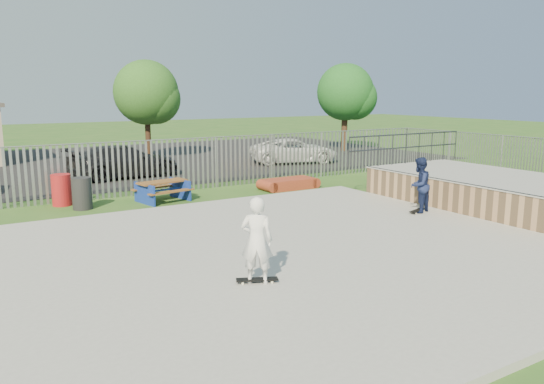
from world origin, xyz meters
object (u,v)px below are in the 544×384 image
trash_bin_red (61,190)px  car_dark (124,161)px  trash_bin_grey (82,193)px  skater_white (257,240)px  car_white (294,151)px  funbox (289,184)px  skater_navy (419,185)px  tree_mid (146,93)px  picnic_table (163,191)px  tree_right (345,92)px

trash_bin_red → car_dark: (3.47, 4.72, 0.21)m
trash_bin_grey → skater_white: size_ratio=0.62×
car_dark → car_white: car_dark is taller
funbox → skater_navy: 6.17m
skater_navy → tree_mid: bearing=-100.5°
car_dark → skater_navy: bearing=-161.2°
picnic_table → car_dark: size_ratio=0.39×
tree_mid → skater_white: bearing=-103.1°
trash_bin_grey → tree_right: tree_right is taller
trash_bin_grey → trash_bin_red: bearing=115.3°
picnic_table → skater_navy: (5.78, -6.32, 0.62)m
car_dark → trash_bin_grey: bearing=146.7°
tree_mid → skater_navy: (2.35, -18.06, -2.72)m
trash_bin_red → car_white: 13.56m
picnic_table → skater_white: 9.15m
trash_bin_grey → car_white: (12.18, 5.90, 0.15)m
tree_mid → skater_white: 21.49m
trash_bin_red → skater_navy: size_ratio=0.63×
car_dark → picnic_table: bearing=171.2°
trash_bin_red → skater_white: size_ratio=0.63×
trash_bin_red → tree_right: 20.75m
skater_white → picnic_table: bearing=-63.9°
trash_bin_red → trash_bin_grey: trash_bin_red is taller
picnic_table → trash_bin_grey: (-2.67, 0.13, 0.15)m
tree_mid → tree_right: tree_right is taller
picnic_table → skater_navy: size_ratio=1.15×
trash_bin_grey → tree_mid: (6.09, 11.61, 3.19)m
trash_bin_grey → tree_right: bearing=26.9°
picnic_table → skater_navy: skater_navy is taller
funbox → car_dark: car_dark is taller
skater_navy → trash_bin_grey: bearing=-55.3°
trash_bin_grey → skater_navy: skater_navy is taller
picnic_table → trash_bin_red: trash_bin_red is taller
funbox → trash_bin_grey: (-7.73, 0.38, 0.32)m
car_white → skater_white: bearing=161.6°
funbox → trash_bin_red: (-8.19, 1.34, 0.33)m
skater_white → funbox: bearing=-91.5°
trash_bin_grey → picnic_table: bearing=-2.8°
picnic_table → skater_navy: 8.59m
skater_navy → skater_white: (-7.17, -2.70, 0.00)m
trash_bin_red → picnic_table: bearing=-19.3°
picnic_table → car_white: (9.51, 6.03, 0.30)m
picnic_table → car_dark: car_dark is taller
skater_navy → car_white: bearing=-124.7°
tree_right → car_dark: bearing=-166.8°
trash_bin_red → tree_mid: size_ratio=0.19×
trash_bin_grey → skater_white: 9.26m
skater_navy → skater_white: size_ratio=1.00×
trash_bin_red → skater_white: (1.73, -10.12, 0.46)m
funbox → trash_bin_grey: trash_bin_grey is taller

